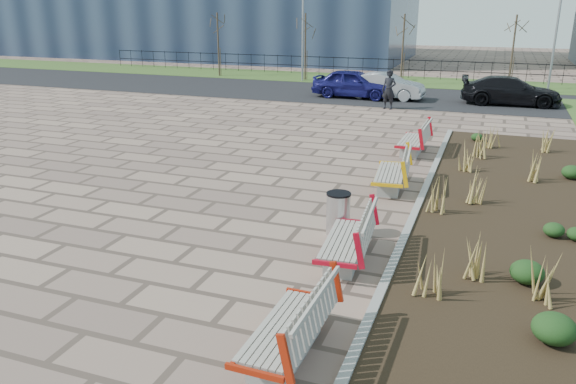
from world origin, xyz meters
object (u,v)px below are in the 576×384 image
(bench_a, at_px, (286,324))
(car_black, at_px, (511,91))
(bench_d, at_px, (413,138))
(bench_c, at_px, (391,171))
(lamp_east, at_px, (556,35))
(bench_b, at_px, (345,237))
(pedestrian, at_px, (389,90))
(car_silver, at_px, (385,86))
(litter_bin, at_px, (338,215))
(lamp_west, at_px, (303,31))
(car_blue, at_px, (354,83))

(bench_a, bearing_deg, car_black, 83.63)
(bench_a, bearing_deg, bench_d, 91.29)
(bench_c, distance_m, lamp_east, 20.12)
(bench_a, height_order, bench_b, same)
(bench_d, height_order, lamp_east, lamp_east)
(pedestrian, relative_size, car_silver, 0.45)
(litter_bin, distance_m, pedestrian, 15.18)
(bench_b, height_order, bench_c, same)
(bench_d, relative_size, car_silver, 0.54)
(bench_a, relative_size, lamp_west, 0.35)
(pedestrian, xyz_separation_m, car_black, (5.24, 3.06, -0.21))
(bench_c, bearing_deg, bench_d, 84.44)
(litter_bin, xyz_separation_m, car_silver, (-2.43, 17.82, 0.21))
(litter_bin, distance_m, car_black, 18.47)
(lamp_west, bearing_deg, lamp_east, 0.00)
(litter_bin, height_order, lamp_west, lamp_west)
(bench_b, distance_m, car_blue, 19.34)
(car_black, distance_m, lamp_west, 13.11)
(bench_b, distance_m, lamp_east, 24.64)
(bench_a, distance_m, car_black, 22.72)
(bench_a, height_order, car_blue, car_blue)
(bench_d, bearing_deg, lamp_east, 72.98)
(pedestrian, bearing_deg, bench_a, -72.42)
(pedestrian, relative_size, car_black, 0.39)
(pedestrian, distance_m, car_blue, 3.40)
(bench_d, xyz_separation_m, pedestrian, (-2.21, 7.69, 0.39))
(litter_bin, distance_m, lamp_west, 24.47)
(bench_a, distance_m, lamp_west, 28.74)
(bench_c, height_order, pedestrian, pedestrian)
(bench_c, height_order, car_silver, car_silver)
(bench_b, relative_size, pedestrian, 1.19)
(bench_b, relative_size, lamp_east, 0.35)
(bench_c, xyz_separation_m, bench_d, (0.00, 3.92, 0.00))
(car_blue, bearing_deg, litter_bin, -164.45)
(car_blue, bearing_deg, bench_a, -165.79)
(bench_c, distance_m, car_silver, 14.65)
(litter_bin, bearing_deg, car_blue, 102.82)
(bench_b, xyz_separation_m, bench_c, (0.00, 4.66, 0.00))
(litter_bin, xyz_separation_m, pedestrian, (-1.75, 15.08, 0.43))
(lamp_west, bearing_deg, bench_a, -71.67)
(pedestrian, xyz_separation_m, car_silver, (-0.68, 2.74, -0.22))
(bench_b, bearing_deg, pedestrian, 93.03)
(bench_b, relative_size, car_black, 0.46)
(bench_b, height_order, bench_d, same)
(bench_d, xyz_separation_m, lamp_west, (-9.00, 15.41, 2.54))
(pedestrian, height_order, lamp_west, lamp_west)
(bench_b, xyz_separation_m, lamp_east, (5.00, 23.99, 2.54))
(bench_a, distance_m, litter_bin, 4.41)
(car_black, bearing_deg, bench_c, 165.66)
(litter_bin, xyz_separation_m, lamp_west, (-8.54, 22.79, 2.58))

